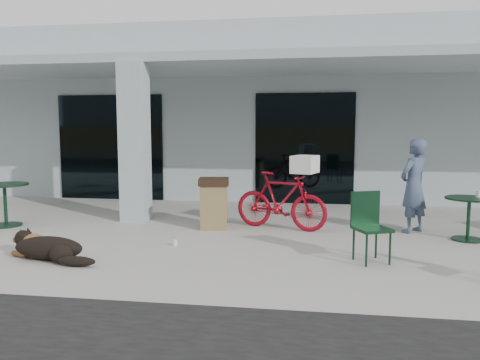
% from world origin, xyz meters
% --- Properties ---
extents(ground, '(80.00, 80.00, 0.00)m').
position_xyz_m(ground, '(0.00, 0.00, 0.00)').
color(ground, '#AAA8A0').
rests_on(ground, ground).
extents(building, '(22.00, 7.00, 4.50)m').
position_xyz_m(building, '(0.00, 8.50, 2.25)').
color(building, '#A5B6BB').
rests_on(building, ground).
extents(storefront_glass_left, '(2.80, 0.06, 2.70)m').
position_xyz_m(storefront_glass_left, '(-3.20, 4.98, 1.35)').
color(storefront_glass_left, black).
rests_on(storefront_glass_left, ground).
extents(storefront_glass_right, '(2.40, 0.06, 2.70)m').
position_xyz_m(storefront_glass_right, '(1.80, 4.98, 1.35)').
color(storefront_glass_right, black).
rests_on(storefront_glass_right, ground).
extents(column, '(0.50, 0.50, 3.12)m').
position_xyz_m(column, '(-1.50, 2.30, 1.56)').
color(column, '#A5B6BB').
rests_on(column, ground).
extents(overhang, '(22.00, 2.80, 0.18)m').
position_xyz_m(overhang, '(0.00, 3.60, 3.21)').
color(overhang, '#A5B6BB').
rests_on(overhang, column).
extents(bicycle, '(1.82, 1.01, 1.05)m').
position_xyz_m(bicycle, '(1.43, 1.90, 0.53)').
color(bicycle, '#A60D1F').
rests_on(bicycle, ground).
extents(laundry_basket, '(0.53, 0.62, 0.31)m').
position_xyz_m(laundry_basket, '(1.85, 1.76, 1.21)').
color(laundry_basket, white).
rests_on(laundry_basket, bicycle).
extents(dog, '(1.22, 0.71, 0.38)m').
position_xyz_m(dog, '(-1.66, -0.63, 0.19)').
color(dog, black).
rests_on(dog, ground).
extents(cup_near_dog, '(0.08, 0.08, 0.09)m').
position_xyz_m(cup_near_dog, '(-0.14, 0.41, 0.05)').
color(cup_near_dog, white).
rests_on(cup_near_dog, ground).
extents(cafe_table_near, '(0.98, 0.98, 0.81)m').
position_xyz_m(cafe_table_near, '(-3.74, 1.39, 0.40)').
color(cafe_table_near, '#12341E').
rests_on(cafe_table_near, ground).
extents(cafe_table_far, '(0.84, 0.84, 0.71)m').
position_xyz_m(cafe_table_far, '(4.54, 1.48, 0.36)').
color(cafe_table_far, '#12341E').
rests_on(cafe_table_far, ground).
extents(cafe_chair_far_a, '(0.59, 0.61, 0.97)m').
position_xyz_m(cafe_chair_far_a, '(2.80, -0.08, 0.48)').
color(cafe_chair_far_a, '#12341E').
rests_on(cafe_chair_far_a, ground).
extents(person, '(0.72, 0.71, 1.67)m').
position_xyz_m(person, '(3.76, 1.98, 0.83)').
color(person, '#3F4E6B').
rests_on(person, ground).
extents(cup_on_table, '(0.08, 0.08, 0.10)m').
position_xyz_m(cup_on_table, '(4.70, 1.56, 0.76)').
color(cup_on_table, white).
rests_on(cup_on_table, cafe_table_far).
extents(trash_receptacle, '(0.63, 0.63, 0.93)m').
position_xyz_m(trash_receptacle, '(0.20, 1.80, 0.47)').
color(trash_receptacle, olive).
rests_on(trash_receptacle, ground).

